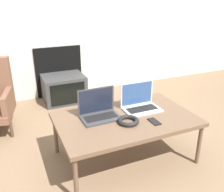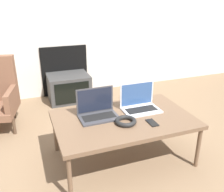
% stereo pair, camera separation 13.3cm
% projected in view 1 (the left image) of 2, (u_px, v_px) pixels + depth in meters
% --- Properties ---
extents(ground_plane, '(14.00, 14.00, 0.00)m').
position_uv_depth(ground_plane, '(131.00, 165.00, 2.30)').
color(ground_plane, '#7A6047').
extents(wall_back, '(7.00, 0.08, 2.60)m').
position_uv_depth(wall_back, '(67.00, 7.00, 3.52)').
color(wall_back, beige).
rests_on(wall_back, ground_plane).
extents(table, '(1.23, 0.78, 0.43)m').
position_uv_depth(table, '(125.00, 120.00, 2.26)').
color(table, brown).
rests_on(table, ground_plane).
extents(laptop_left, '(0.35, 0.23, 0.26)m').
position_uv_depth(laptop_left, '(99.00, 111.00, 2.24)').
color(laptop_left, '#38383D').
rests_on(laptop_left, table).
extents(laptop_right, '(0.35, 0.23, 0.26)m').
position_uv_depth(laptop_right, '(140.00, 103.00, 2.40)').
color(laptop_right, silver).
rests_on(laptop_right, table).
extents(headphones, '(0.19, 0.19, 0.04)m').
position_uv_depth(headphones, '(128.00, 121.00, 2.15)').
color(headphones, black).
rests_on(headphones, table).
extents(phone, '(0.07, 0.13, 0.01)m').
position_uv_depth(phone, '(154.00, 122.00, 2.17)').
color(phone, black).
rests_on(phone, table).
extents(tv, '(0.58, 0.48, 0.38)m').
position_uv_depth(tv, '(64.00, 88.00, 3.62)').
color(tv, '#383838').
rests_on(tv, ground_plane).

